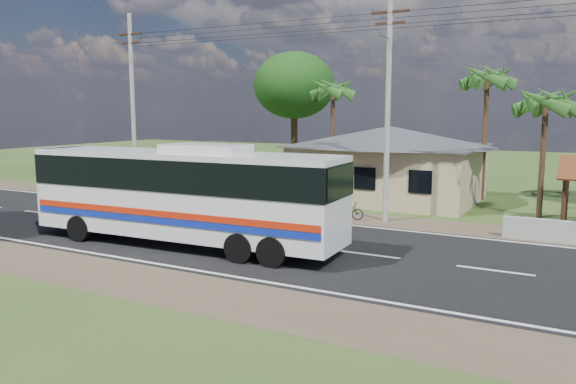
# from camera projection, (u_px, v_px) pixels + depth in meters

# --- Properties ---
(ground) EXTENTS (120.00, 120.00, 0.00)m
(ground) POSITION_uv_depth(u_px,v_px,m) (263.00, 242.00, 22.93)
(ground) COLOR #2B4619
(ground) RESTS_ON ground
(road) EXTENTS (120.00, 16.00, 0.03)m
(road) POSITION_uv_depth(u_px,v_px,m) (263.00, 241.00, 22.93)
(road) COLOR black
(road) RESTS_ON ground
(house) EXTENTS (12.40, 10.00, 5.00)m
(house) POSITION_uv_depth(u_px,v_px,m) (389.00, 156.00, 33.41)
(house) COLOR tan
(house) RESTS_ON ground
(utility_poles) EXTENTS (32.80, 2.22, 11.00)m
(utility_poles) POSITION_uv_depth(u_px,v_px,m) (381.00, 101.00, 26.50)
(utility_poles) COLOR #9E9E99
(utility_poles) RESTS_ON ground
(palm_near) EXTENTS (2.80, 2.80, 6.70)m
(palm_near) POSITION_uv_depth(u_px,v_px,m) (546.00, 102.00, 27.24)
(palm_near) COLOR #47301E
(palm_near) RESTS_ON ground
(palm_mid) EXTENTS (2.80, 2.80, 8.20)m
(palm_mid) POSITION_uv_depth(u_px,v_px,m) (487.00, 78.00, 32.59)
(palm_mid) COLOR #47301E
(palm_mid) RESTS_ON ground
(palm_far) EXTENTS (2.80, 2.80, 7.70)m
(palm_far) POSITION_uv_depth(u_px,v_px,m) (333.00, 90.00, 37.78)
(palm_far) COLOR #47301E
(palm_far) RESTS_ON ground
(tree_behind_house) EXTENTS (6.00, 6.00, 9.61)m
(tree_behind_house) POSITION_uv_depth(u_px,v_px,m) (294.00, 86.00, 41.34)
(tree_behind_house) COLOR #47301E
(tree_behind_house) RESTS_ON ground
(coach_bus) EXTENTS (13.15, 3.35, 4.05)m
(coach_bus) POSITION_uv_depth(u_px,v_px,m) (184.00, 188.00, 21.89)
(coach_bus) COLOR silver
(coach_bus) RESTS_ON ground
(motorcycle) EXTENTS (1.77, 0.89, 0.89)m
(motorcycle) POSITION_uv_depth(u_px,v_px,m) (346.00, 210.00, 27.55)
(motorcycle) COLOR black
(motorcycle) RESTS_ON ground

